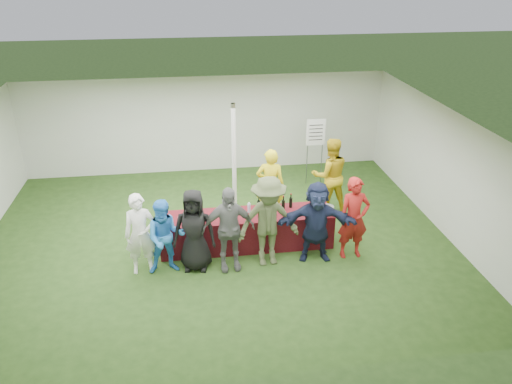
{
  "coord_description": "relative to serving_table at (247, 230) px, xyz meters",
  "views": [
    {
      "loc": [
        -0.5,
        -9.41,
        5.62
      ],
      "look_at": [
        0.79,
        -0.32,
        1.25
      ],
      "focal_mm": 35.0,
      "sensor_mm": 36.0,
      "label": 1
    }
  ],
  "objects": [
    {
      "name": "water_bottle",
      "position": [
        0.06,
        0.08,
        0.48
      ],
      "size": [
        0.07,
        0.07,
        0.23
      ],
      "color": "silver",
      "rests_on": "serving_table"
    },
    {
      "name": "customer_5",
      "position": [
        1.31,
        -0.68,
        0.47
      ],
      "size": [
        1.62,
        0.69,
        1.69
      ],
      "primitive_type": "imported",
      "rotation": [
        0.0,
        0.0,
        -0.12
      ],
      "color": "#1A223F",
      "rests_on": "ground"
    },
    {
      "name": "ground",
      "position": [
        -0.59,
        0.32,
        -0.38
      ],
      "size": [
        60.0,
        60.0,
        0.0
      ],
      "primitive_type": "plane",
      "color": "#284719",
      "rests_on": "ground"
    },
    {
      "name": "customer_3",
      "position": [
        -0.45,
        -0.78,
        0.5
      ],
      "size": [
        1.05,
        0.5,
        1.75
      ],
      "primitive_type": "imported",
      "rotation": [
        0.0,
        0.0,
        0.08
      ],
      "color": "slate",
      "rests_on": "ground"
    },
    {
      "name": "staff_back",
      "position": [
        2.16,
        1.37,
        0.54
      ],
      "size": [
        0.9,
        0.7,
        1.83
      ],
      "primitive_type": "imported",
      "rotation": [
        0.0,
        0.0,
        3.15
      ],
      "color": "gold",
      "rests_on": "ground"
    },
    {
      "name": "customer_2",
      "position": [
        -1.1,
        -0.68,
        0.46
      ],
      "size": [
        0.89,
        0.65,
        1.68
      ],
      "primitive_type": "imported",
      "rotation": [
        0.0,
        0.0,
        -0.15
      ],
      "color": "black",
      "rests_on": "ground"
    },
    {
      "name": "wine_glasses",
      "position": [
        -0.42,
        -0.25,
        0.49
      ],
      "size": [
        2.78,
        0.13,
        0.16
      ],
      "color": "silver",
      "rests_on": "serving_table"
    },
    {
      "name": "bar_towel",
      "position": [
        1.52,
        0.05,
        0.39
      ],
      "size": [
        0.25,
        0.18,
        0.03
      ],
      "primitive_type": "cube",
      "color": "white",
      "rests_on": "serving_table"
    },
    {
      "name": "customer_0",
      "position": [
        -2.11,
        -0.66,
        0.45
      ],
      "size": [
        0.63,
        0.45,
        1.65
      ],
      "primitive_type": "imported",
      "rotation": [
        0.0,
        0.0,
        0.09
      ],
      "color": "white",
      "rests_on": "ground"
    },
    {
      "name": "wine_list_sign",
      "position": [
        2.19,
        2.95,
        0.94
      ],
      "size": [
        0.5,
        0.03,
        1.8
      ],
      "color": "slate",
      "rests_on": "ground"
    },
    {
      "name": "dump_bucket",
      "position": [
        1.67,
        -0.22,
        0.46
      ],
      "size": [
        0.26,
        0.26,
        0.18
      ],
      "primitive_type": "cylinder",
      "color": "slate",
      "rests_on": "serving_table"
    },
    {
      "name": "tent",
      "position": [
        -0.09,
        1.52,
        0.98
      ],
      "size": [
        10.0,
        10.0,
        10.0
      ],
      "color": "white",
      "rests_on": "ground"
    },
    {
      "name": "wine_bottles",
      "position": [
        0.61,
        0.14,
        0.5
      ],
      "size": [
        0.77,
        0.16,
        0.32
      ],
      "color": "black",
      "rests_on": "serving_table"
    },
    {
      "name": "customer_1",
      "position": [
        -1.64,
        -0.73,
        0.39
      ],
      "size": [
        0.77,
        0.62,
        1.53
      ],
      "primitive_type": "imported",
      "rotation": [
        0.0,
        0.0,
        0.05
      ],
      "color": "#2D81DC",
      "rests_on": "ground"
    },
    {
      "name": "serving_table",
      "position": [
        0.0,
        0.0,
        0.0
      ],
      "size": [
        3.6,
        0.8,
        0.75
      ],
      "primitive_type": "cube",
      "color": "maroon",
      "rests_on": "ground"
    },
    {
      "name": "staff_pourer",
      "position": [
        0.68,
        1.07,
        0.51
      ],
      "size": [
        0.71,
        0.54,
        1.76
      ],
      "primitive_type": "imported",
      "rotation": [
        0.0,
        0.0,
        2.95
      ],
      "color": "yellow",
      "rests_on": "ground"
    },
    {
      "name": "customer_4",
      "position": [
        0.34,
        -0.73,
        0.57
      ],
      "size": [
        1.28,
        0.82,
        1.88
      ],
      "primitive_type": "imported",
      "rotation": [
        0.0,
        0.0,
        0.1
      ],
      "color": "#495431",
      "rests_on": "ground"
    },
    {
      "name": "customer_6",
      "position": [
        2.08,
        -0.68,
        0.49
      ],
      "size": [
        0.65,
        0.44,
        1.73
      ],
      "primitive_type": "imported",
      "rotation": [
        0.0,
        0.0,
        0.05
      ],
      "color": "maroon",
      "rests_on": "ground"
    }
  ]
}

